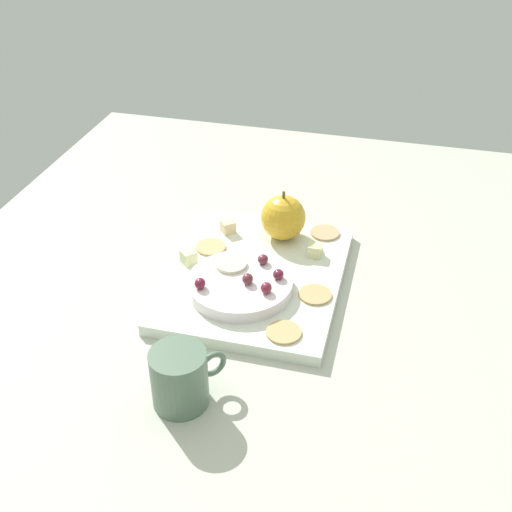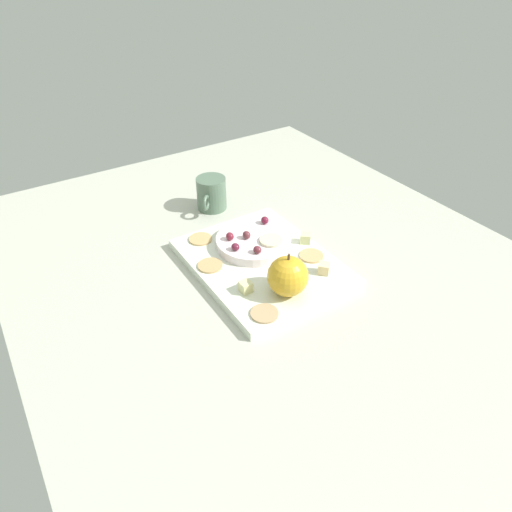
{
  "view_description": "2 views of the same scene",
  "coord_description": "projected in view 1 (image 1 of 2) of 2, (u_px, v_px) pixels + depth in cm",
  "views": [
    {
      "loc": [
        -82.76,
        -23.74,
        69.64
      ],
      "look_at": [
        2.94,
        -1.71,
        8.91
      ],
      "focal_mm": 45.7,
      "sensor_mm": 36.0,
      "label": 1
    },
    {
      "loc": [
        67.44,
        -46.21,
        65.35
      ],
      "look_at": [
        3.62,
        -5.07,
        10.06
      ],
      "focal_mm": 32.41,
      "sensor_mm": 36.0,
      "label": 2
    }
  ],
  "objects": [
    {
      "name": "cracker_2",
      "position": [
        325.0,
        233.0,
        1.17
      ],
      "size": [
        5.21,
        5.21,
        0.4
      ],
      "primitive_type": "cylinder",
      "color": "tan",
      "rests_on": "platter"
    },
    {
      "name": "grape_1",
      "position": [
        278.0,
        274.0,
        1.02
      ],
      "size": [
        1.89,
        1.7,
        1.55
      ],
      "primitive_type": "ellipsoid",
      "color": "maroon",
      "rests_on": "serving_dish"
    },
    {
      "name": "grape_4",
      "position": [
        248.0,
        279.0,
        1.01
      ],
      "size": [
        1.89,
        1.7,
        1.74
      ],
      "primitive_type": "ellipsoid",
      "color": "brown",
      "rests_on": "serving_dish"
    },
    {
      "name": "apple_stem",
      "position": [
        284.0,
        195.0,
        1.11
      ],
      "size": [
        0.5,
        0.5,
        1.2
      ],
      "primitive_type": "cylinder",
      "color": "brown",
      "rests_on": "apple_whole"
    },
    {
      "name": "cup",
      "position": [
        180.0,
        378.0,
        0.84
      ],
      "size": [
        9.05,
        8.85,
        8.36
      ],
      "color": "#556E59",
      "rests_on": "table"
    },
    {
      "name": "cheese_cube_2",
      "position": [
        315.0,
        250.0,
        1.11
      ],
      "size": [
        2.27,
        2.27,
        2.22
      ],
      "primitive_type": "cube",
      "rotation": [
        0.0,
        0.0,
        0.02
      ],
      "color": "beige",
      "rests_on": "platter"
    },
    {
      "name": "cracker_3",
      "position": [
        211.0,
        247.0,
        1.13
      ],
      "size": [
        5.21,
        5.21,
        0.4
      ],
      "primitive_type": "cylinder",
      "color": "tan",
      "rests_on": "platter"
    },
    {
      "name": "apple_slice_0",
      "position": [
        231.0,
        264.0,
        1.05
      ],
      "size": [
        5.13,
        5.13,
        0.6
      ],
      "primitive_type": "cylinder",
      "color": "beige",
      "rests_on": "serving_dish"
    },
    {
      "name": "grape_2",
      "position": [
        200.0,
        283.0,
        1.0
      ],
      "size": [
        1.89,
        1.7,
        1.73
      ],
      "primitive_type": "ellipsoid",
      "color": "maroon",
      "rests_on": "serving_dish"
    },
    {
      "name": "apple_whole",
      "position": [
        283.0,
        218.0,
        1.14
      ],
      "size": [
        7.93,
        7.93,
        7.93
      ],
      "primitive_type": "sphere",
      "color": "gold",
      "rests_on": "platter"
    },
    {
      "name": "cracker_1",
      "position": [
        315.0,
        295.0,
        1.02
      ],
      "size": [
        5.21,
        5.21,
        0.4
      ],
      "primitive_type": "cylinder",
      "color": "tan",
      "rests_on": "platter"
    },
    {
      "name": "cheese_cube_1",
      "position": [
        189.0,
        257.0,
        1.09
      ],
      "size": [
        3.13,
        3.13,
        2.22
      ],
      "primitive_type": "cube",
      "rotation": [
        0.0,
        0.0,
        0.86
      ],
      "color": "beige",
      "rests_on": "platter"
    },
    {
      "name": "platter",
      "position": [
        257.0,
        277.0,
        1.08
      ],
      "size": [
        34.87,
        27.42,
        1.99
      ],
      "primitive_type": "cube",
      "color": "silver",
      "rests_on": "table"
    },
    {
      "name": "grape_3",
      "position": [
        266.0,
        288.0,
        0.99
      ],
      "size": [
        1.89,
        1.7,
        1.76
      ],
      "primitive_type": "ellipsoid",
      "color": "maroon",
      "rests_on": "serving_dish"
    },
    {
      "name": "grape_0",
      "position": [
        263.0,
        259.0,
        1.05
      ],
      "size": [
        1.89,
        1.7,
        1.58
      ],
      "primitive_type": "ellipsoid",
      "color": "maroon",
      "rests_on": "serving_dish"
    },
    {
      "name": "cheese_cube_0",
      "position": [
        228.0,
        227.0,
        1.17
      ],
      "size": [
        3.14,
        3.14,
        2.22
      ],
      "primitive_type": "cube",
      "rotation": [
        0.0,
        0.0,
        0.72
      ],
      "color": "beige",
      "rests_on": "platter"
    },
    {
      "name": "table",
      "position": [
        242.0,
        296.0,
        1.09
      ],
      "size": [
        127.03,
        105.23,
        4.75
      ],
      "primitive_type": "cube",
      "color": "#B7B9A9",
      "rests_on": "ground"
    },
    {
      "name": "serving_dish",
      "position": [
        240.0,
        285.0,
        1.03
      ],
      "size": [
        16.66,
        16.66,
        2.05
      ],
      "primitive_type": "cylinder",
      "color": "white",
      "rests_on": "platter"
    },
    {
      "name": "cracker_0",
      "position": [
        284.0,
        332.0,
        0.95
      ],
      "size": [
        5.21,
        5.21,
        0.4
      ],
      "primitive_type": "cylinder",
      "color": "tan",
      "rests_on": "platter"
    }
  ]
}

